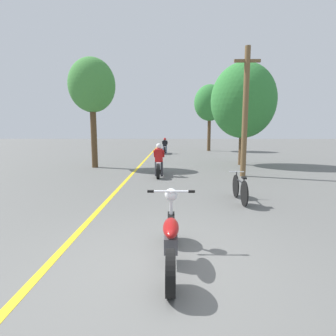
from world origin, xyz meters
name	(u,v)px	position (x,y,z in m)	size (l,w,h in m)	color
ground_plane	(161,265)	(0.00, 0.00, 0.00)	(120.00, 120.00, 0.00)	#60605E
lane_stripe_center	(141,164)	(-1.70, 12.04, 0.00)	(0.14, 48.00, 0.01)	yellow
utility_pole	(245,111)	(3.31, 7.83, 2.84)	(1.10, 0.24, 5.50)	brown
roadside_tree_right_near	(243,101)	(4.24, 11.75, 3.70)	(3.71, 3.34, 5.84)	#513A23
roadside_tree_right_far	(210,103)	(3.80, 22.42, 4.64)	(3.02, 2.72, 6.42)	#513A23
roadside_tree_left	(92,86)	(-4.08, 10.51, 4.33)	(2.46, 2.21, 5.80)	#513A23
motorcycle_foreground	(171,235)	(0.16, 0.11, 0.42)	(0.81, 2.09, 1.02)	black
motorcycle_rider_lead	(159,164)	(-0.42, 7.82, 0.55)	(0.50, 2.03, 1.45)	black
motorcycle_rider_far	(165,148)	(-0.48, 19.10, 0.53)	(0.50, 2.19, 1.39)	black
bicycle_parked	(240,189)	(2.10, 3.60, 0.37)	(0.44, 1.64, 0.81)	black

